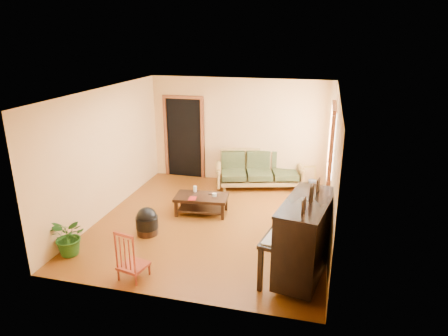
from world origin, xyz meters
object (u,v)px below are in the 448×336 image
(armchair, at_px, (305,209))
(potted_plant, at_px, (70,236))
(ceramic_crock, at_px, (312,185))
(sofa, at_px, (259,170))
(piano, at_px, (305,240))
(red_chair, at_px, (133,254))
(footstool, at_px, (147,224))
(coffee_table, at_px, (202,205))

(armchair, distance_m, potted_plant, 4.29)
(ceramic_crock, bearing_deg, armchair, -91.72)
(sofa, height_order, armchair, sofa)
(ceramic_crock, bearing_deg, potted_plant, -133.46)
(piano, bearing_deg, armchair, 103.48)
(red_chair, bearing_deg, footstool, 118.21)
(armchair, bearing_deg, ceramic_crock, 80.80)
(footstool, height_order, red_chair, red_chair)
(piano, bearing_deg, red_chair, -154.35)
(coffee_table, relative_size, footstool, 2.60)
(piano, xyz_separation_m, potted_plant, (-3.88, -0.32, -0.29))
(armchair, height_order, ceramic_crock, armchair)
(coffee_table, distance_m, armchair, 2.15)
(coffee_table, xyz_separation_m, ceramic_crock, (2.19, 1.94, -0.08))
(armchair, relative_size, red_chair, 0.96)
(sofa, xyz_separation_m, coffee_table, (-0.91, -1.81, -0.25))
(armchair, xyz_separation_m, red_chair, (-2.45, -2.33, 0.02))
(sofa, distance_m, potted_plant, 4.72)
(footstool, distance_m, potted_plant, 1.39)
(red_chair, distance_m, potted_plant, 1.39)
(sofa, xyz_separation_m, red_chair, (-1.24, -4.30, -0.03))
(coffee_table, bearing_deg, potted_plant, -128.01)
(ceramic_crock, bearing_deg, footstool, -133.57)
(sofa, xyz_separation_m, ceramic_crock, (1.28, 0.13, -0.32))
(piano, bearing_deg, footstool, 177.52)
(armchair, xyz_separation_m, footstool, (-2.85, -0.97, -0.20))
(sofa, distance_m, armchair, 2.31)
(ceramic_crock, bearing_deg, coffee_table, -138.50)
(piano, relative_size, red_chair, 1.74)
(piano, xyz_separation_m, ceramic_crock, (-0.02, 3.76, -0.52))
(piano, height_order, ceramic_crock, piano)
(armchair, height_order, piano, piano)
(sofa, height_order, potted_plant, sofa)
(piano, xyz_separation_m, red_chair, (-2.53, -0.67, -0.22))
(coffee_table, height_order, piano, piano)
(coffee_table, bearing_deg, armchair, -4.18)
(piano, relative_size, ceramic_crock, 5.94)
(sofa, distance_m, footstool, 3.37)
(armchair, height_order, red_chair, red_chair)
(piano, relative_size, potted_plant, 2.09)
(piano, bearing_deg, coffee_table, 151.37)
(piano, xyz_separation_m, footstool, (-2.93, 0.69, -0.44))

